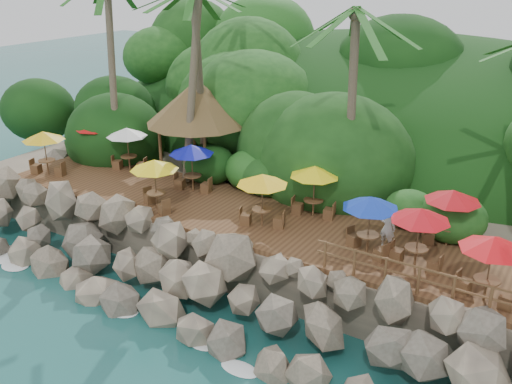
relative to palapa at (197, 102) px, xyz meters
The scene contains 11 objects.
ground 12.55m from the palapa, 59.41° to the right, with size 140.00×140.00×0.00m, color #19514F.
land_base 9.78m from the palapa, 48.53° to the left, with size 32.00×25.20×2.10m, color gray.
jungle_hill 16.10m from the palapa, 67.84° to the left, with size 44.80×28.00×15.40m, color #143811.
seawall 10.55m from the palapa, 53.25° to the right, with size 29.00×4.00×2.30m, color gray, non-canonical shape.
terrace 7.61m from the palapa, 32.34° to the right, with size 26.00×5.00×0.20m, color brown.
jungle_foliage 9.74m from the palapa, 43.68° to the left, with size 44.00×16.00×12.00m, color #143811, non-canonical shape.
foam_line 12.31m from the palapa, 58.61° to the right, with size 25.20×0.80×0.06m.
palapa is the anchor object (origin of this frame).
dining_clusters 6.36m from the palapa, 35.36° to the right, with size 23.17×5.27×2.25m.
railing 14.82m from the palapa, 24.11° to the right, with size 7.20×0.10×1.00m.
waiter 12.11m from the palapa, 16.83° to the right, with size 0.60×0.39×1.64m, color white.
Camera 1 is at (11.45, -12.42, 12.26)m, focal length 39.64 mm.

